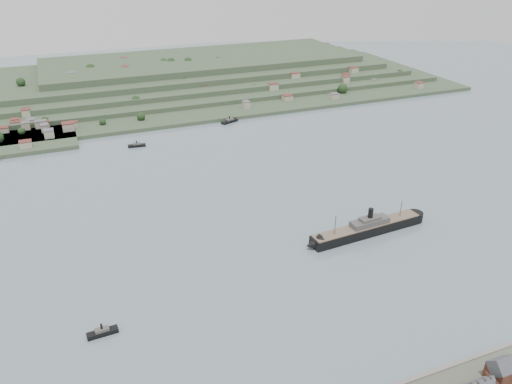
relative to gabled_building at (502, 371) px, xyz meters
name	(u,v)px	position (x,y,z in m)	size (l,w,h in m)	color
ground	(288,225)	(-27.50, 164.00, -8.19)	(1400.00, 1400.00, 0.00)	slate
gabled_building	(502,371)	(0.00, 0.00, 0.00)	(10.40, 10.18, 14.09)	#4B221A
far_peninsula	(184,78)	(0.41, 557.10, 3.69)	(760.00, 309.00, 30.00)	#34462E
steamship	(364,229)	(14.64, 132.48, -3.94)	(95.99, 17.11, 23.01)	black
tugboat	(102,332)	(-161.96, 99.39, -6.47)	(15.79, 5.00, 7.01)	black
ferry_west	(137,145)	(-100.00, 354.55, -6.66)	(17.39, 6.92, 6.34)	black
ferry_east	(230,121)	(7.69, 388.90, -6.37)	(20.74, 12.69, 7.54)	black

